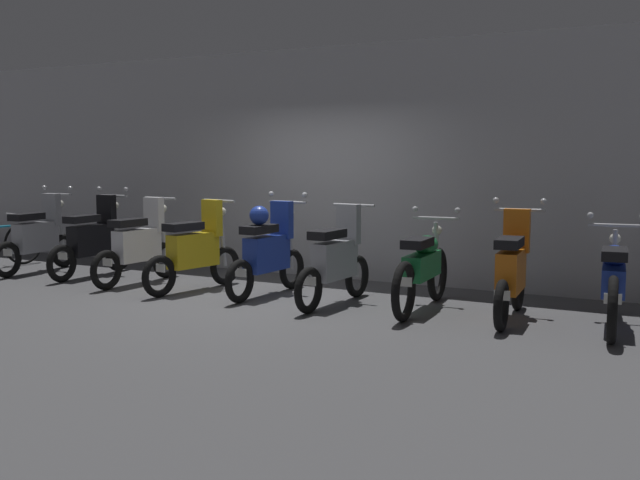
# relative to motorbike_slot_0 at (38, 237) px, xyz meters

# --- Properties ---
(ground_plane) EXTENTS (80.00, 80.00, 0.00)m
(ground_plane) POSITION_rel_motorbike_slot_0_xyz_m (4.09, -0.29, -0.53)
(ground_plane) COLOR #4C4C4F
(back_wall) EXTENTS (16.17, 0.30, 3.29)m
(back_wall) POSITION_rel_motorbike_slot_0_xyz_m (4.09, 1.79, 1.12)
(back_wall) COLOR #ADADB2
(back_wall) RESTS_ON ground
(motorbike_slot_0) EXTENTS (0.59, 1.68, 1.29)m
(motorbike_slot_0) POSITION_rel_motorbike_slot_0_xyz_m (0.00, 0.00, 0.00)
(motorbike_slot_0) COLOR black
(motorbike_slot_0) RESTS_ON ground
(motorbike_slot_1) EXTENTS (0.59, 1.68, 1.29)m
(motorbike_slot_1) POSITION_rel_motorbike_slot_0_xyz_m (1.02, 0.10, 0.00)
(motorbike_slot_1) COLOR black
(motorbike_slot_1) RESTS_ON ground
(motorbike_slot_2) EXTENTS (0.56, 1.68, 1.18)m
(motorbike_slot_2) POSITION_rel_motorbike_slot_0_xyz_m (2.05, -0.06, -0.00)
(motorbike_slot_2) COLOR black
(motorbike_slot_2) RESTS_ON ground
(motorbike_slot_3) EXTENTS (0.56, 1.67, 1.18)m
(motorbike_slot_3) POSITION_rel_motorbike_slot_0_xyz_m (3.07, -0.14, -0.00)
(motorbike_slot_3) COLOR black
(motorbike_slot_3) RESTS_ON ground
(motorbike_slot_4) EXTENTS (0.59, 1.68, 1.29)m
(motorbike_slot_4) POSITION_rel_motorbike_slot_0_xyz_m (4.09, 0.01, 0.04)
(motorbike_slot_4) COLOR black
(motorbike_slot_4) RESTS_ON ground
(motorbike_slot_5) EXTENTS (0.56, 1.68, 1.18)m
(motorbike_slot_5) POSITION_rel_motorbike_slot_0_xyz_m (5.11, -0.11, -0.00)
(motorbike_slot_5) COLOR black
(motorbike_slot_5) RESTS_ON ground
(motorbike_slot_6) EXTENTS (0.59, 1.95, 1.15)m
(motorbike_slot_6) POSITION_rel_motorbike_slot_0_xyz_m (6.13, 0.06, -0.04)
(motorbike_slot_6) COLOR black
(motorbike_slot_6) RESTS_ON ground
(motorbike_slot_7) EXTENTS (0.59, 1.68, 1.29)m
(motorbike_slot_7) POSITION_rel_motorbike_slot_0_xyz_m (7.15, 0.04, 0.00)
(motorbike_slot_7) COLOR black
(motorbike_slot_7) RESTS_ON ground
(motorbike_slot_8) EXTENTS (0.59, 1.95, 1.15)m
(motorbike_slot_8) POSITION_rel_motorbike_slot_0_xyz_m (8.17, 0.09, -0.04)
(motorbike_slot_8) COLOR black
(motorbike_slot_8) RESTS_ON ground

